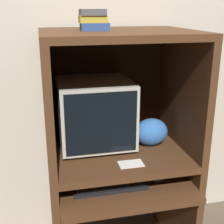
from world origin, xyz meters
TOP-DOWN VIEW (x-y plane):
  - wall_back at (0.00, 0.71)m, footprint 6.00×0.06m
  - desk_base at (0.00, 0.28)m, footprint 0.81×0.73m
  - desk_monitor_shelf at (0.00, 0.32)m, footprint 0.81×0.65m
  - hutch_upper at (0.00, 0.36)m, footprint 0.81×0.65m
  - crt_monitor at (-0.12, 0.42)m, footprint 0.42×0.41m
  - keyboard at (-0.09, 0.13)m, footprint 0.40×0.14m
  - mouse at (0.18, 0.14)m, footprint 0.07×0.05m
  - snack_bag at (0.21, 0.34)m, footprint 0.20×0.15m
  - book_stack at (-0.13, 0.32)m, footprint 0.15×0.10m
  - paper_card at (0.02, 0.12)m, footprint 0.13×0.09m

SIDE VIEW (x-z plane):
  - desk_base at x=0.00m, z-range 0.07..0.69m
  - keyboard at x=-0.09m, z-range 0.62..0.64m
  - mouse at x=0.18m, z-range 0.62..0.65m
  - desk_monitor_shelf at x=0.00m, z-range 0.65..0.79m
  - paper_card at x=0.02m, z-range 0.75..0.75m
  - snack_bag at x=0.21m, z-range 0.75..0.92m
  - crt_monitor at x=-0.12m, z-range 0.76..1.15m
  - hutch_upper at x=0.00m, z-range 0.84..1.52m
  - wall_back at x=0.00m, z-range 0.00..2.60m
  - book_stack at x=-0.13m, z-range 1.43..1.53m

